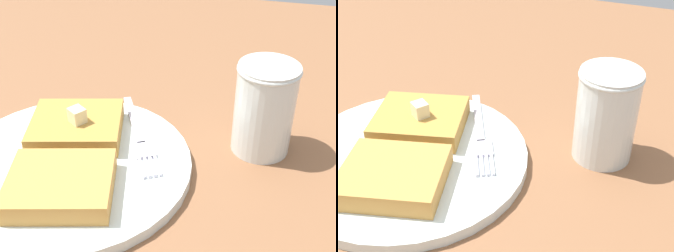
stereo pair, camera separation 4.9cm
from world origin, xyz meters
TOP-DOWN VIEW (x-y plane):
  - table_surface at (0.00, 0.00)cm, footprint 100.10×100.10cm
  - plate at (9.06, 8.77)cm, footprint 25.61×25.61cm
  - toast_slice_left at (4.28, 7.55)cm, footprint 10.92×11.82cm
  - toast_slice_middle at (13.85, 9.99)cm, footprint 10.92×11.82cm
  - butter_pat_primary at (4.79, 8.05)cm, footprint 2.21×2.25cm
  - fork at (3.37, 14.77)cm, footprint 14.88×8.61cm
  - syrup_jar at (0.42, 27.87)cm, footprint 6.72×6.72cm

SIDE VIEW (x-z plane):
  - table_surface at x=0.00cm, z-range 0.00..2.32cm
  - plate at x=9.06cm, z-range 2.40..3.64cm
  - fork at x=3.37cm, z-range 3.56..3.92cm
  - toast_slice_left at x=4.28cm, z-range 3.56..5.72cm
  - toast_slice_middle at x=13.85cm, z-range 3.56..5.72cm
  - butter_pat_primary at x=4.79cm, z-range 5.72..7.40cm
  - syrup_jar at x=0.42cm, z-range 1.83..12.23cm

